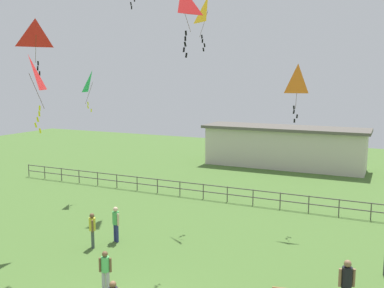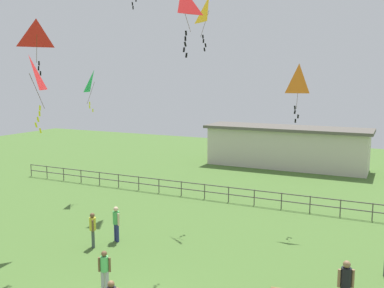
{
  "view_description": "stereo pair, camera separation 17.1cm",
  "coord_description": "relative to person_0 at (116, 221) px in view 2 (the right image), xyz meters",
  "views": [
    {
      "loc": [
        6.99,
        -9.86,
        7.36
      ],
      "look_at": [
        -0.49,
        6.09,
        4.72
      ],
      "focal_mm": 40.25,
      "sensor_mm": 36.0,
      "label": 1
    },
    {
      "loc": [
        7.14,
        -9.78,
        7.36
      ],
      "look_at": [
        -0.49,
        6.09,
        4.72
      ],
      "focal_mm": 40.25,
      "sensor_mm": 36.0,
      "label": 2
    }
  ],
  "objects": [
    {
      "name": "kite_0",
      "position": [
        6.72,
        6.29,
        6.37
      ],
      "size": [
        0.88,
        0.67,
        2.91
      ],
      "color": "orange"
    },
    {
      "name": "waterfront_railing",
      "position": [
        3.86,
        8.26,
        -0.32
      ],
      "size": [
        36.04,
        0.06,
        0.95
      ],
      "color": "#4C4742",
      "rests_on": "ground_plane"
    },
    {
      "name": "kite_5",
      "position": [
        3.05,
        0.69,
        9.42
      ],
      "size": [
        1.09,
        1.1,
        2.82
      ],
      "color": "red"
    },
    {
      "name": "kite_6",
      "position": [
        -5.79,
        6.08,
        6.22
      ],
      "size": [
        0.89,
        0.94,
        2.56
      ],
      "color": "#1EB759"
    },
    {
      "name": "kite_2",
      "position": [
        -3.0,
        -1.25,
        8.29
      ],
      "size": [
        1.32,
        1.38,
        2.33
      ],
      "color": "red"
    },
    {
      "name": "person_0",
      "position": [
        0.0,
        0.0,
        0.0
      ],
      "size": [
        0.46,
        0.3,
        1.65
      ],
      "color": "navy",
      "rests_on": "ground_plane"
    },
    {
      "name": "kite_3",
      "position": [
        2.01,
        5.84,
        9.93
      ],
      "size": [
        1.05,
        0.96,
        2.8
      ],
      "color": "yellow"
    },
    {
      "name": "person_2",
      "position": [
        -0.52,
        -1.03,
        -0.04
      ],
      "size": [
        0.34,
        0.38,
        1.57
      ],
      "color": "#3F4C47",
      "rests_on": "ground_plane"
    },
    {
      "name": "kite_7",
      "position": [
        -1.45,
        -3.27,
        6.58
      ],
      "size": [
        1.03,
        1.19,
        2.99
      ],
      "color": "red"
    },
    {
      "name": "person_1",
      "position": [
        2.42,
        -4.08,
        -0.09
      ],
      "size": [
        0.42,
        0.28,
        1.49
      ],
      "color": "#99999E",
      "rests_on": "ground_plane"
    },
    {
      "name": "pavilion_building",
      "position": [
        2.93,
        20.26,
        0.8
      ],
      "size": [
        13.66,
        3.93,
        3.45
      ],
      "color": "beige",
      "rests_on": "ground_plane"
    },
    {
      "name": "person_3",
      "position": [
        10.15,
        -1.9,
        0.05
      ],
      "size": [
        0.5,
        0.32,
        1.74
      ],
      "color": "black",
      "rests_on": "ground_plane"
    }
  ]
}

